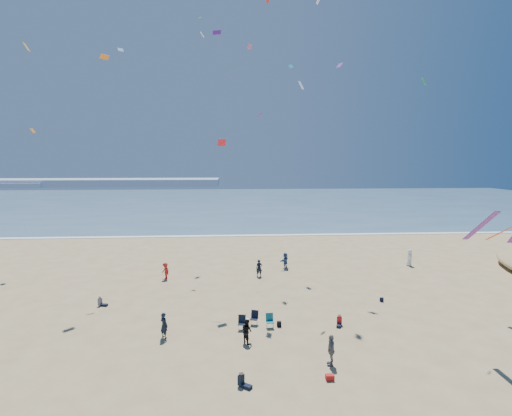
{
  "coord_description": "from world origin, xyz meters",
  "views": [
    {
      "loc": [
        0.42,
        -16.29,
        11.75
      ],
      "look_at": [
        2.0,
        8.0,
        8.83
      ],
      "focal_mm": 28.0,
      "sensor_mm": 36.0,
      "label": 1
    }
  ],
  "objects": [
    {
      "name": "white_tote",
      "position": [
        1.51,
        11.24,
        0.2
      ],
      "size": [
        0.35,
        0.2,
        0.4
      ],
      "primitive_type": "cube",
      "color": "silver",
      "rests_on": "ground"
    },
    {
      "name": "chair_cluster",
      "position": [
        2.12,
        10.61,
        0.5
      ],
      "size": [
        2.66,
        1.51,
        1.0
      ],
      "color": "black",
      "rests_on": "ground"
    },
    {
      "name": "ocean",
      "position": [
        0.0,
        95.0,
        0.03
      ],
      "size": [
        220.0,
        100.0,
        0.06
      ],
      "primitive_type": "cube",
      "color": "#476B84",
      "rests_on": "ground"
    },
    {
      "name": "headland_far",
      "position": [
        -60.0,
        170.0,
        1.6
      ],
      "size": [
        110.0,
        20.0,
        3.2
      ],
      "primitive_type": "cube",
      "color": "#7A8EA8",
      "rests_on": "ground"
    },
    {
      "name": "black_backpack",
      "position": [
        3.82,
        10.65,
        0.19
      ],
      "size": [
        0.3,
        0.22,
        0.38
      ],
      "primitive_type": "cube",
      "color": "black",
      "rests_on": "ground"
    },
    {
      "name": "seated_group",
      "position": [
        0.33,
        5.03,
        0.42
      ],
      "size": [
        19.24,
        20.14,
        0.84
      ],
      "color": "white",
      "rests_on": "ground"
    },
    {
      "name": "headland_near",
      "position": [
        -100.0,
        165.0,
        1.0
      ],
      "size": [
        40.0,
        14.0,
        2.0
      ],
      "primitive_type": "cube",
      "color": "#7A8EA8",
      "rests_on": "ground"
    },
    {
      "name": "navy_bag",
      "position": [
        12.99,
        15.12,
        0.17
      ],
      "size": [
        0.28,
        0.18,
        0.34
      ],
      "primitive_type": "cube",
      "color": "black",
      "rests_on": "ground"
    },
    {
      "name": "kites_aloft",
      "position": [
        9.24,
        13.52,
        14.64
      ],
      "size": [
        46.3,
        41.96,
        24.53
      ],
      "color": "green",
      "rests_on": "ground"
    },
    {
      "name": "cooler",
      "position": [
        5.69,
        3.59,
        0.15
      ],
      "size": [
        0.45,
        0.3,
        0.3
      ],
      "primitive_type": "cube",
      "color": "#B31D19",
      "rests_on": "ground"
    },
    {
      "name": "standing_flyers",
      "position": [
        5.1,
        9.19,
        0.87
      ],
      "size": [
        31.55,
        32.24,
        1.84
      ],
      "color": "white",
      "rests_on": "ground"
    },
    {
      "name": "surf_line",
      "position": [
        0.0,
        45.0,
        0.04
      ],
      "size": [
        220.0,
        1.2,
        0.08
      ],
      "primitive_type": "cube",
      "color": "white",
      "rests_on": "ground"
    }
  ]
}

